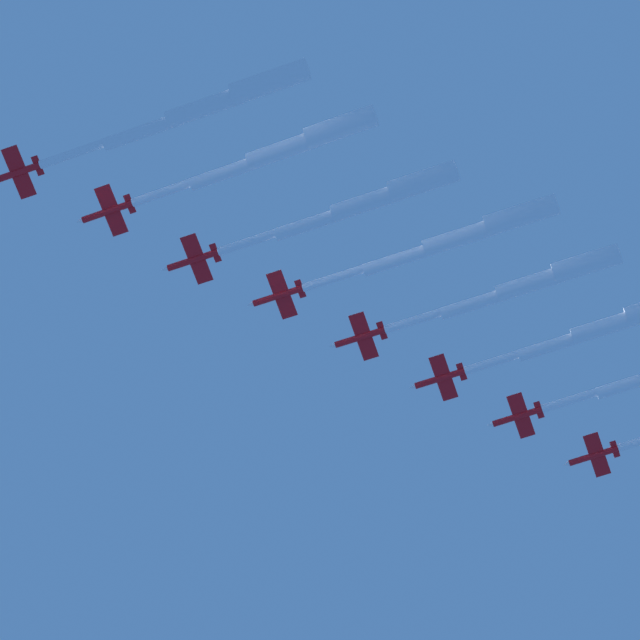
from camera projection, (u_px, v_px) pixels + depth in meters
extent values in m
cylinder|color=red|center=(16.00, 173.00, 226.49)|extent=(5.22, 8.58, 1.25)
cylinder|color=black|center=(43.00, 164.00, 225.80)|extent=(1.11, 0.96, 0.94)
ellipsoid|color=black|center=(5.00, 177.00, 227.22)|extent=(1.62, 2.08, 0.78)
cube|color=red|center=(19.00, 172.00, 226.36)|extent=(8.64, 6.20, 1.37)
cube|color=white|center=(9.00, 149.00, 225.37)|extent=(1.68, 2.37, 0.20)
cube|color=white|center=(28.00, 195.00, 227.49)|extent=(1.68, 2.37, 0.20)
cube|color=red|center=(38.00, 166.00, 225.94)|extent=(3.33, 2.43, 0.57)
cube|color=white|center=(39.00, 164.00, 226.84)|extent=(0.99, 1.43, 1.90)
cylinder|color=white|center=(77.00, 152.00, 224.97)|extent=(7.09, 11.81, 1.59)
cylinder|color=white|center=(141.00, 132.00, 223.47)|extent=(7.80, 12.17, 2.39)
cylinder|color=white|center=(205.00, 107.00, 221.79)|extent=(8.51, 12.53, 3.18)
cylinder|color=white|center=(270.00, 82.00, 220.09)|extent=(9.21, 12.89, 3.98)
cylinder|color=red|center=(108.00, 211.00, 232.40)|extent=(5.15, 8.61, 1.25)
cone|color=white|center=(80.00, 221.00, 233.15)|extent=(1.64, 1.69, 1.19)
cylinder|color=black|center=(135.00, 202.00, 231.69)|extent=(1.11, 0.96, 0.94)
ellipsoid|color=black|center=(98.00, 215.00, 233.14)|extent=(1.61, 2.08, 0.78)
cube|color=red|center=(111.00, 210.00, 232.27)|extent=(8.66, 6.14, 1.37)
cube|color=white|center=(102.00, 188.00, 231.28)|extent=(1.66, 2.37, 0.20)
cube|color=white|center=(120.00, 232.00, 233.39)|extent=(1.66, 2.37, 0.20)
cube|color=red|center=(130.00, 204.00, 231.83)|extent=(3.34, 2.41, 0.57)
cube|color=white|center=(131.00, 203.00, 232.74)|extent=(0.98, 1.43, 1.90)
cylinder|color=white|center=(166.00, 191.00, 230.89)|extent=(6.59, 11.04, 1.59)
cylinder|color=white|center=(224.00, 173.00, 229.48)|extent=(7.30, 11.40, 2.39)
cylinder|color=white|center=(282.00, 150.00, 227.87)|extent=(8.01, 11.75, 3.18)
cylinder|color=white|center=(341.00, 127.00, 226.25)|extent=(8.72, 12.11, 3.98)
cylinder|color=red|center=(194.00, 260.00, 233.69)|extent=(5.19, 8.56, 1.21)
cone|color=white|center=(165.00, 269.00, 234.42)|extent=(1.62, 1.68, 1.15)
cylinder|color=black|center=(221.00, 251.00, 233.00)|extent=(1.08, 0.95, 0.91)
ellipsoid|color=black|center=(183.00, 263.00, 234.41)|extent=(1.61, 2.07, 0.76)
cube|color=red|center=(197.00, 259.00, 233.56)|extent=(8.68, 6.23, 1.04)
cube|color=white|center=(188.00, 237.00, 232.42)|extent=(1.68, 2.37, 0.17)
cube|color=white|center=(205.00, 280.00, 234.83)|extent=(1.68, 2.37, 0.17)
cube|color=red|center=(215.00, 253.00, 233.14)|extent=(3.34, 2.44, 0.44)
cube|color=white|center=(216.00, 251.00, 234.03)|extent=(0.93, 1.39, 1.90)
cylinder|color=white|center=(251.00, 241.00, 232.25)|extent=(6.54, 10.75, 1.54)
cylinder|color=white|center=(309.00, 224.00, 230.92)|extent=(7.22, 11.11, 2.31)
cylinder|color=white|center=(366.00, 203.00, 229.37)|extent=(7.91, 11.46, 3.08)
cylinder|color=white|center=(424.00, 181.00, 227.81)|extent=(8.60, 11.81, 3.85)
cylinder|color=red|center=(279.00, 296.00, 239.29)|extent=(5.20, 8.55, 1.20)
cone|color=white|center=(250.00, 305.00, 240.01)|extent=(1.61, 1.68, 1.14)
cylinder|color=black|center=(306.00, 287.00, 238.61)|extent=(1.08, 0.95, 0.90)
ellipsoid|color=black|center=(268.00, 298.00, 240.01)|extent=(1.60, 2.07, 0.75)
cube|color=red|center=(282.00, 295.00, 239.16)|extent=(8.68, 6.24, 0.98)
cube|color=white|center=(274.00, 274.00, 238.00)|extent=(1.68, 2.37, 0.17)
cube|color=white|center=(290.00, 315.00, 240.46)|extent=(1.68, 2.37, 0.17)
cube|color=red|center=(300.00, 289.00, 238.75)|extent=(3.34, 2.44, 0.42)
cube|color=white|center=(300.00, 287.00, 239.63)|extent=(0.92, 1.39, 1.90)
cylinder|color=white|center=(338.00, 277.00, 237.80)|extent=(6.95, 11.51, 1.53)
cylinder|color=white|center=(399.00, 259.00, 236.38)|extent=(7.63, 11.87, 2.30)
cylinder|color=white|center=(460.00, 237.00, 234.72)|extent=(8.31, 12.22, 3.07)
cylinder|color=white|center=(521.00, 215.00, 233.06)|extent=(8.99, 12.57, 3.83)
cylinder|color=red|center=(361.00, 337.00, 242.32)|extent=(5.24, 8.57, 1.25)
cone|color=white|center=(332.00, 346.00, 243.05)|extent=(1.65, 1.70, 1.18)
cylinder|color=black|center=(387.00, 329.00, 241.64)|extent=(1.11, 0.96, 0.93)
ellipsoid|color=black|center=(350.00, 340.00, 243.05)|extent=(1.63, 2.08, 0.78)
cube|color=red|center=(364.00, 336.00, 242.19)|extent=(8.64, 6.22, 1.34)
cube|color=white|center=(356.00, 316.00, 241.18)|extent=(1.68, 2.37, 0.20)
cube|color=white|center=(371.00, 357.00, 243.34)|extent=(1.68, 2.37, 0.20)
cube|color=red|center=(382.00, 331.00, 241.77)|extent=(3.33, 2.44, 0.55)
cube|color=white|center=(382.00, 329.00, 242.68)|extent=(0.99, 1.42, 1.90)
cylinder|color=white|center=(417.00, 320.00, 240.88)|extent=(6.60, 10.77, 1.59)
cylinder|color=white|center=(474.00, 304.00, 239.55)|extent=(7.30, 11.14, 2.38)
cylinder|color=white|center=(530.00, 284.00, 238.02)|extent=(8.01, 11.50, 3.17)
cylinder|color=white|center=(587.00, 264.00, 236.49)|extent=(8.71, 11.86, 3.96)
cylinder|color=red|center=(440.00, 378.00, 245.15)|extent=(5.17, 8.57, 1.21)
cone|color=white|center=(412.00, 387.00, 245.89)|extent=(1.62, 1.68, 1.15)
cylinder|color=black|center=(467.00, 370.00, 244.46)|extent=(1.08, 0.95, 0.91)
ellipsoid|color=black|center=(429.00, 381.00, 245.88)|extent=(1.60, 2.07, 0.76)
cube|color=red|center=(443.00, 377.00, 245.02)|extent=(8.68, 6.21, 1.06)
cube|color=white|center=(437.00, 357.00, 243.89)|extent=(1.67, 2.37, 0.18)
cube|color=white|center=(450.00, 397.00, 246.29)|extent=(1.67, 2.37, 0.18)
cube|color=red|center=(462.00, 372.00, 244.60)|extent=(3.34, 2.43, 0.45)
cube|color=white|center=(461.00, 370.00, 245.49)|extent=(0.93, 1.40, 1.90)
cylinder|color=white|center=(495.00, 361.00, 243.72)|extent=(6.33, 10.41, 1.54)
cylinder|color=white|center=(550.00, 346.00, 242.43)|extent=(7.01, 10.76, 2.32)
cylinder|color=white|center=(604.00, 327.00, 240.92)|extent=(7.70, 11.11, 3.09)
cylinder|color=red|center=(518.00, 416.00, 248.63)|extent=(5.12, 8.59, 1.21)
cone|color=white|center=(490.00, 425.00, 249.39)|extent=(1.61, 1.68, 1.15)
cylinder|color=black|center=(544.00, 408.00, 247.93)|extent=(1.08, 0.94, 0.91)
ellipsoid|color=black|center=(507.00, 419.00, 249.37)|extent=(1.59, 2.07, 0.76)
cube|color=red|center=(521.00, 416.00, 248.51)|extent=(8.69, 6.16, 1.03)
cube|color=white|center=(514.00, 396.00, 247.37)|extent=(1.66, 2.37, 0.17)
cube|color=white|center=(527.00, 435.00, 249.77)|extent=(1.66, 2.37, 0.17)
cube|color=red|center=(539.00, 410.00, 248.07)|extent=(3.35, 2.41, 0.44)
cube|color=white|center=(538.00, 408.00, 248.96)|extent=(0.91, 1.40, 1.90)
cylinder|color=white|center=(573.00, 399.00, 247.16)|extent=(6.39, 10.69, 1.54)
cylinder|color=white|center=(629.00, 384.00, 245.80)|extent=(7.08, 11.04, 2.31)
cylinder|color=red|center=(594.00, 456.00, 251.47)|extent=(5.06, 8.61, 1.21)
cone|color=white|center=(566.00, 464.00, 252.24)|extent=(1.61, 1.67, 1.15)
cylinder|color=black|center=(620.00, 447.00, 250.75)|extent=(1.08, 0.94, 0.91)
ellipsoid|color=black|center=(583.00, 458.00, 252.21)|extent=(1.58, 2.07, 0.76)
cube|color=red|center=(597.00, 455.00, 251.34)|extent=(8.70, 6.12, 1.03)
cube|color=white|center=(591.00, 436.00, 250.21)|extent=(1.65, 2.38, 0.17)
cube|color=white|center=(603.00, 473.00, 252.61)|extent=(1.65, 2.38, 0.17)
cube|color=red|center=(615.00, 449.00, 250.90)|extent=(3.35, 2.40, 0.44)
cube|color=white|center=(614.00, 447.00, 251.79)|extent=(0.91, 1.40, 1.90)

